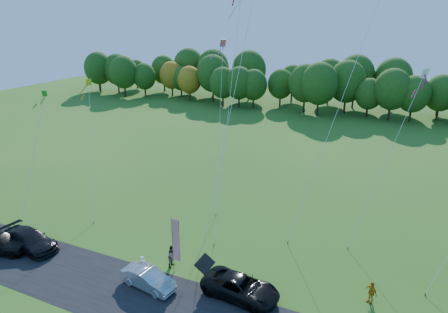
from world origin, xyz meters
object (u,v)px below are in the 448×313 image
at_px(silver_sedan, 148,278).
at_px(black_suv, 241,287).
at_px(person_east, 371,292).
at_px(feather_flag, 175,239).

bearing_deg(silver_sedan, black_suv, -66.83).
distance_m(silver_sedan, person_east, 14.90).
distance_m(person_east, feather_flag, 13.59).
bearing_deg(silver_sedan, feather_flag, -14.27).
height_order(black_suv, feather_flag, feather_flag).
bearing_deg(person_east, silver_sedan, -122.64).
bearing_deg(black_suv, feather_flag, 89.57).
bearing_deg(feather_flag, person_east, 10.68).
bearing_deg(feather_flag, silver_sedan, -111.90).
relative_size(silver_sedan, person_east, 2.63).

